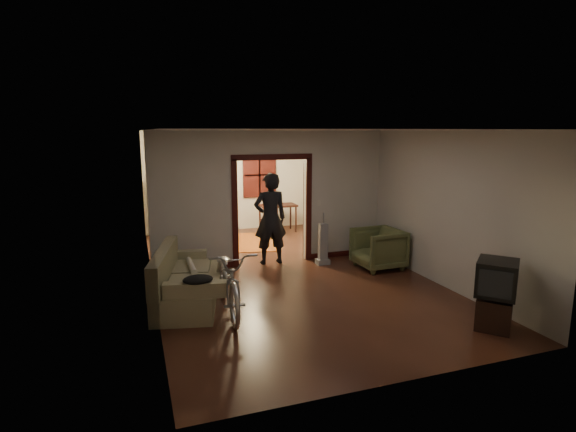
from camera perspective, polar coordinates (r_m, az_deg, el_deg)
name	(u,v)px	position (r m, az deg, el deg)	size (l,w,h in m)	color
floor	(283,272)	(9.07, -0.63, -7.13)	(5.00, 8.50, 0.01)	#321710
ceiling	(283,130)	(8.64, -0.66, 10.84)	(5.00, 8.50, 0.01)	white
wall_back	(235,181)	(12.81, -6.71, 4.45)	(5.00, 0.02, 2.80)	beige
wall_left	(149,211)	(8.31, -17.22, 0.67)	(0.02, 8.50, 2.80)	beige
wall_right	(394,197)	(9.82, 13.33, 2.34)	(0.02, 8.50, 2.80)	beige
partition_wall	(272,198)	(9.45, -2.09, 2.31)	(5.00, 0.14, 2.80)	beige
door_casing	(272,212)	(9.50, -2.08, 0.52)	(1.74, 0.20, 2.32)	black
far_window	(259,175)	(12.93, -3.65, 5.22)	(0.98, 0.06, 1.28)	black
chandelier	(250,149)	(11.05, -4.82, 8.44)	(0.24, 0.24, 0.24)	#FFE0A5
light_switch	(319,203)	(9.76, 3.95, 1.67)	(0.08, 0.01, 0.12)	silver
sofa	(187,275)	(7.57, -12.65, -7.37)	(0.91, 2.02, 0.93)	#797651
rolled_paper	(191,266)	(7.85, -12.20, -6.20)	(0.10, 0.10, 0.80)	beige
jacket	(198,279)	(6.65, -11.37, -7.91)	(0.44, 0.33, 0.13)	black
bicycle	(229,279)	(7.10, -7.54, -7.89)	(0.70, 2.00, 1.05)	silver
armchair	(378,249)	(9.41, 11.38, -4.08)	(0.88, 0.91, 0.83)	#545C34
tv_stand	(494,313)	(7.18, 24.68, -11.12)	(0.50, 0.46, 0.46)	black
crt_tv	(497,278)	(7.01, 25.02, -7.13)	(0.58, 0.52, 0.50)	black
vacuum	(323,244)	(9.52, 4.45, -3.55)	(0.27, 0.22, 0.88)	gray
person	(270,219)	(9.46, -2.27, -0.34)	(0.71, 0.46, 1.94)	black
oriental_rug	(247,242)	(11.49, -5.25, -3.30)	(1.54, 2.03, 0.02)	maroon
locker	(187,206)	(12.15, -12.72, 1.20)	(0.83, 0.46, 1.66)	#25341F
globe	(185,164)	(12.02, -12.94, 6.43)	(0.28, 0.28, 0.28)	#1E5972
desk	(278,218)	(12.59, -1.30, -0.30)	(1.02, 0.57, 0.75)	black
desk_chair	(269,220)	(12.12, -2.41, -0.56)	(0.37, 0.37, 0.83)	black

